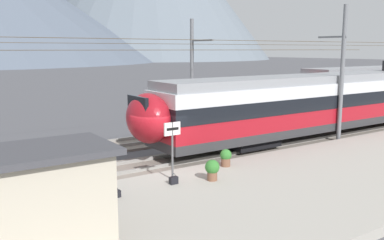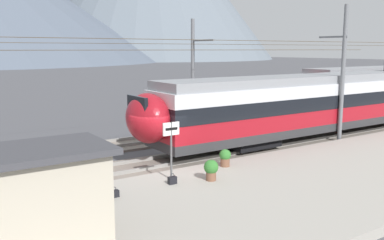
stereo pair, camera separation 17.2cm
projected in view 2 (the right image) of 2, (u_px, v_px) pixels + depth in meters
name	position (u px, v px, depth m)	size (l,w,h in m)	color
ground_plane	(160.00, 175.00, 18.16)	(400.00, 400.00, 0.00)	#4C4C51
platform_slab	(229.00, 204.00, 14.22)	(120.00, 8.29, 0.33)	#A39E93
track_near	(146.00, 166.00, 19.18)	(120.00, 3.00, 0.28)	slate
track_far	(106.00, 147.00, 23.05)	(120.00, 3.00, 0.28)	slate
train_near_platform	(346.00, 99.00, 26.52)	(29.51, 2.91, 4.27)	#2D2D30
catenary_mast_mid	(341.00, 72.00, 23.59)	(45.67, 1.89, 7.73)	slate
catenary_mast_far_side	(194.00, 71.00, 27.94)	(45.67, 2.46, 7.28)	slate
platform_sign	(171.00, 138.00, 16.11)	(0.70, 0.08, 2.25)	#59595B
passenger_walking	(91.00, 172.00, 14.14)	(0.53, 0.22, 1.69)	#383842
handbag_beside_passenger	(114.00, 194.00, 14.40)	(0.32, 0.18, 0.37)	black
handbag_near_sign	(172.00, 180.00, 15.82)	(0.32, 0.18, 0.41)	black
potted_plant_platform_edge	(211.00, 168.00, 16.20)	(0.56, 0.56, 0.81)	brown
potted_plant_by_shelter	(225.00, 157.00, 18.16)	(0.50, 0.50, 0.75)	brown
platform_shelter	(6.00, 203.00, 10.26)	(5.11, 2.51, 2.57)	#B7AD99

